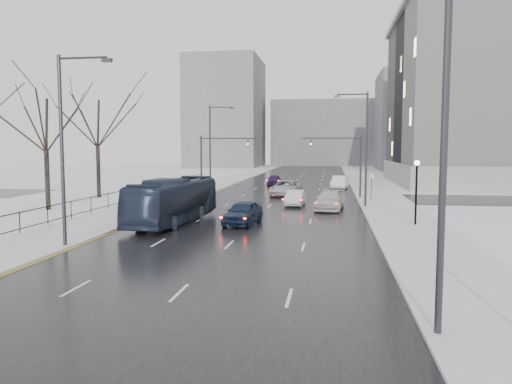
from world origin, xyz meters
The scene contains 26 objects.
road centered at (0.00, 60.00, 0.02)m, with size 16.00×150.00×0.04m, color black.
cross_road centered at (0.00, 48.00, 0.02)m, with size 130.00×10.00×0.04m, color black.
sidewalk_left centered at (-10.50, 60.00, 0.08)m, with size 5.00×150.00×0.16m, color silver.
sidewalk_right centered at (10.50, 60.00, 0.08)m, with size 5.00×150.00×0.16m, color silver.
park_strip centered at (-20.00, 60.00, 0.06)m, with size 14.00×150.00×0.12m, color white.
tree_park_d centered at (-17.80, 34.00, 0.00)m, with size 8.75×8.75×12.50m, color black, non-canonical shape.
tree_park_e centered at (-18.20, 44.00, 0.00)m, with size 9.45×9.45×13.50m, color black, non-canonical shape.
iron_fence centered at (-13.00, 30.00, 0.91)m, with size 0.06×70.00×1.30m.
streetlight_r_near centered at (8.17, 10.00, 5.62)m, with size 2.95×0.25×10.00m.
streetlight_r_mid centered at (8.17, 40.00, 5.62)m, with size 2.95×0.25×10.00m.
streetlight_l_near centered at (-8.17, 20.00, 5.62)m, with size 2.95×0.25×10.00m.
streetlight_l_far centered at (-8.17, 52.00, 5.62)m, with size 2.95×0.25×10.00m.
lamppost_r_mid centered at (11.00, 30.00, 2.94)m, with size 0.36×0.36×4.28m.
mast_signal_right centered at (7.33, 48.00, 4.11)m, with size 6.10×0.33×6.50m.
mast_signal_left centered at (-7.33, 48.00, 4.11)m, with size 6.10×0.33×6.50m.
no_uturn_sign centered at (9.20, 44.00, 2.30)m, with size 0.60×0.06×2.70m.
bldg_far_right centered at (28.00, 115.00, 11.00)m, with size 24.00×20.00×22.00m, color slate.
bldg_far_left centered at (-22.00, 125.00, 14.00)m, with size 18.00×22.00×28.00m, color slate.
bldg_far_center centered at (4.00, 140.00, 9.00)m, with size 30.00×18.00×18.00m, color slate.
bus centered at (-5.37, 29.04, 1.60)m, with size 2.62×11.20×3.12m, color #212D41.
sedan_center_near centered at (-0.50, 29.12, 0.85)m, with size 1.90×4.73×1.61m, color #132039.
sedan_right_near centered at (2.28, 40.42, 0.74)m, with size 1.48×4.25×1.40m, color silver.
sedan_right_cross centered at (0.61, 49.51, 0.86)m, with size 2.73×5.93×1.65m, color #BAB8BC.
sedan_right_far centered at (5.32, 37.99, 0.81)m, with size 2.17×5.34×1.55m, color silver.
sedan_center_far centered at (-2.37, 64.07, 0.76)m, with size 1.71×4.25×1.45m, color #251746.
sedan_right_distant centered at (6.49, 59.10, 0.86)m, with size 1.73×4.95×1.63m, color white.
Camera 1 is at (5.40, -4.08, 5.33)m, focal length 35.00 mm.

